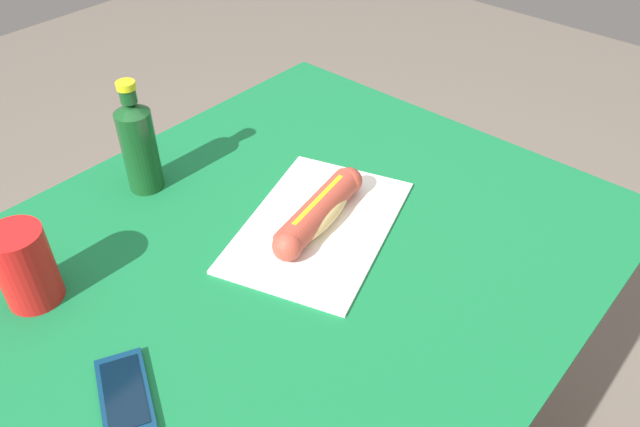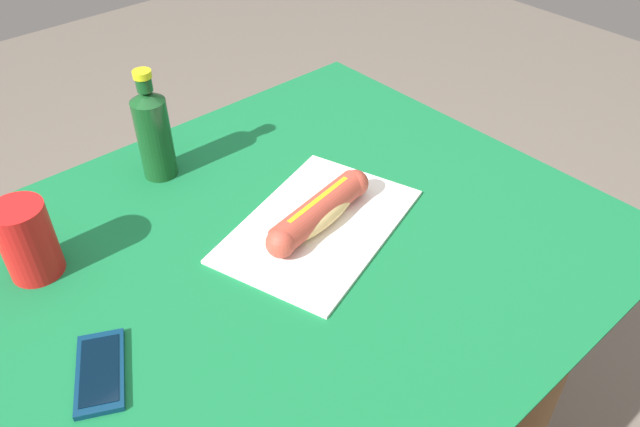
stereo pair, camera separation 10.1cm
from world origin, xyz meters
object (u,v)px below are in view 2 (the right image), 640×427
object	(u,v)px
hot_dog	(320,212)
soda_bottle	(153,132)
drinking_cup	(27,240)
cell_phone	(100,372)

from	to	relation	value
hot_dog	soda_bottle	world-z (taller)	soda_bottle
hot_dog	drinking_cup	size ratio (longest dim) A/B	1.94
cell_phone	drinking_cup	size ratio (longest dim) A/B	1.15
cell_phone	soda_bottle	xyz separation A→B (m)	(0.29, 0.34, 0.09)
soda_bottle	cell_phone	bearing A→B (deg)	-130.34
soda_bottle	drinking_cup	world-z (taller)	soda_bottle
cell_phone	soda_bottle	bearing A→B (deg)	49.66
soda_bottle	drinking_cup	xyz separation A→B (m)	(-0.27, -0.10, -0.03)
hot_dog	soda_bottle	bearing A→B (deg)	110.75
drinking_cup	soda_bottle	bearing A→B (deg)	20.18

